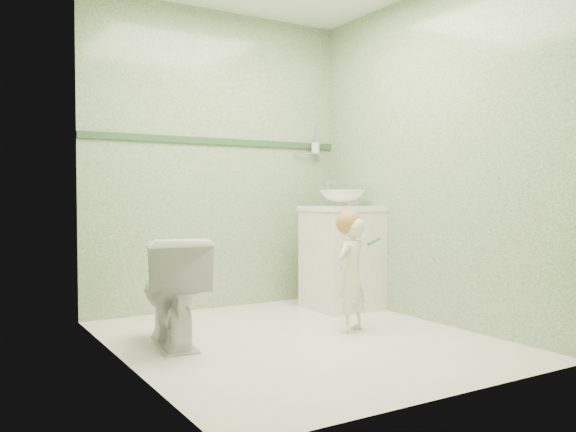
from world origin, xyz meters
TOP-DOWN VIEW (x-y plane):
  - ground at (0.00, 0.00)m, footprint 2.50×2.50m
  - room_shell at (0.00, 0.00)m, footprint 2.50×2.54m
  - trim_stripe at (0.00, 1.24)m, footprint 2.20×0.02m
  - vanity at (0.84, 0.70)m, footprint 0.52×0.50m
  - counter at (0.84, 0.70)m, footprint 0.54×0.52m
  - basin at (0.84, 0.70)m, footprint 0.37×0.37m
  - faucet at (0.84, 0.89)m, footprint 0.03×0.13m
  - cup_holder at (0.89, 1.18)m, footprint 0.26×0.07m
  - toilet at (-0.74, 0.28)m, footprint 0.47×0.70m
  - toddler at (0.41, 0.02)m, footprint 0.33×0.27m
  - hair_cap at (0.41, 0.04)m, footprint 0.17×0.17m
  - teal_toothbrush at (0.52, -0.07)m, footprint 0.10×0.14m

SIDE VIEW (x-z plane):
  - ground at x=0.00m, z-range 0.00..0.00m
  - toilet at x=-0.74m, z-range 0.00..0.66m
  - toddler at x=0.41m, z-range 0.00..0.77m
  - vanity at x=0.84m, z-range 0.00..0.80m
  - teal_toothbrush at x=0.52m, z-range 0.57..0.65m
  - hair_cap at x=0.41m, z-range 0.65..0.82m
  - counter at x=0.84m, z-range 0.79..0.83m
  - basin at x=0.84m, z-range 0.83..0.96m
  - faucet at x=0.84m, z-range 0.88..1.06m
  - room_shell at x=0.00m, z-range 0.00..2.40m
  - cup_holder at x=0.89m, z-range 1.22..1.43m
  - trim_stripe at x=0.00m, z-range 1.33..1.38m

